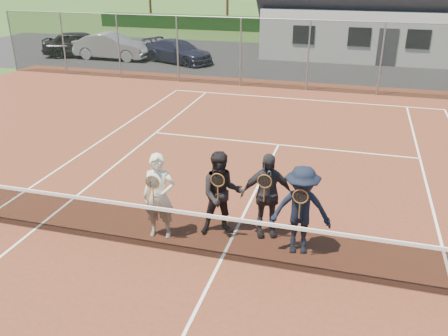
# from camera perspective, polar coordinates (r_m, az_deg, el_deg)

# --- Properties ---
(ground) EXTENTS (220.00, 220.00, 0.00)m
(ground) POSITION_cam_1_polar(r_m,az_deg,el_deg) (27.86, 11.43, 12.30)
(ground) COLOR #2A4819
(ground) RESTS_ON ground
(court_surface) EXTENTS (30.00, 30.00, 0.02)m
(court_surface) POSITION_cam_1_polar(r_m,az_deg,el_deg) (9.21, -0.30, -10.99)
(court_surface) COLOR #562819
(court_surface) RESTS_ON ground
(tarmac_carpark) EXTENTS (40.00, 12.00, 0.01)m
(tarmac_carpark) POSITION_cam_1_polar(r_m,az_deg,el_deg) (28.44, 3.20, 12.95)
(tarmac_carpark) COLOR black
(tarmac_carpark) RESTS_ON ground
(hedge_row) EXTENTS (40.00, 1.20, 1.10)m
(hedge_row) POSITION_cam_1_polar(r_m,az_deg,el_deg) (39.62, 13.16, 16.21)
(hedge_row) COLOR black
(hedge_row) RESTS_ON ground
(car_a) EXTENTS (4.72, 3.00, 1.50)m
(car_a) POSITION_cam_1_polar(r_m,az_deg,el_deg) (30.31, -16.80, 14.11)
(car_a) COLOR black
(car_a) RESTS_ON ground
(car_b) EXTENTS (4.45, 1.62, 1.46)m
(car_b) POSITION_cam_1_polar(r_m,az_deg,el_deg) (29.01, -13.29, 14.05)
(car_b) COLOR gray
(car_b) RESTS_ON ground
(car_c) EXTENTS (4.63, 3.25, 1.24)m
(car_c) POSITION_cam_1_polar(r_m,az_deg,el_deg) (27.39, -5.53, 13.79)
(car_c) COLOR #1A1A34
(car_c) RESTS_ON ground
(court_markings) EXTENTS (11.03, 23.83, 0.01)m
(court_markings) POSITION_cam_1_polar(r_m,az_deg,el_deg) (9.20, -0.30, -10.91)
(court_markings) COLOR white
(court_markings) RESTS_ON court_surface
(tennis_net) EXTENTS (11.68, 0.08, 1.10)m
(tennis_net) POSITION_cam_1_polar(r_m,az_deg,el_deg) (8.92, -0.31, -8.19)
(tennis_net) COLOR slate
(tennis_net) RESTS_ON ground
(perimeter_fence) EXTENTS (30.07, 0.07, 3.02)m
(perimeter_fence) POSITION_cam_1_polar(r_m,az_deg,el_deg) (21.21, 10.11, 13.16)
(perimeter_fence) COLOR slate
(perimeter_fence) RESTS_ON ground
(player_a) EXTENTS (0.71, 0.55, 1.80)m
(player_a) POSITION_cam_1_polar(r_m,az_deg,el_deg) (9.58, -7.81, -3.39)
(player_a) COLOR silver
(player_a) RESTS_ON court_surface
(player_b) EXTENTS (1.07, 0.96, 1.80)m
(player_b) POSITION_cam_1_polar(r_m,az_deg,el_deg) (9.60, -0.29, -3.13)
(player_b) COLOR black
(player_b) RESTS_ON court_surface
(player_c) EXTENTS (1.14, 0.77, 1.80)m
(player_c) POSITION_cam_1_polar(r_m,az_deg,el_deg) (9.58, 5.13, -3.27)
(player_c) COLOR #25252A
(player_c) RESTS_ON court_surface
(player_d) EXTENTS (1.27, 0.87, 1.80)m
(player_d) POSITION_cam_1_polar(r_m,az_deg,el_deg) (9.09, 9.23, -5.07)
(player_d) COLOR black
(player_d) RESTS_ON court_surface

